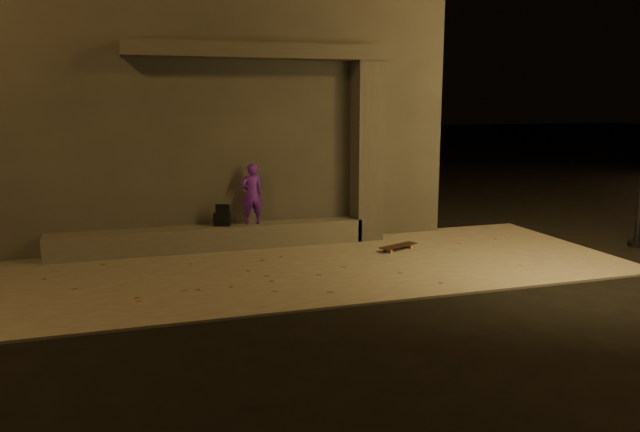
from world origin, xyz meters
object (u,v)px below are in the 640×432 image
object	(u,v)px
skateboarder	(252,194)
backpack	(222,218)
column	(367,152)
skateboard	(398,246)

from	to	relation	value
skateboarder	backpack	distance (m)	0.74
column	backpack	world-z (taller)	column
column	skateboarder	size ratio (longest dim) A/B	3.05
skateboarder	skateboard	distance (m)	3.01
column	skateboard	size ratio (longest dim) A/B	4.10
column	backpack	xyz separation A→B (m)	(-2.99, -0.00, -1.20)
skateboard	column	bearing A→B (deg)	76.67
column	skateboard	xyz separation A→B (m)	(0.19, -1.17, -1.72)
backpack	skateboard	xyz separation A→B (m)	(3.18, -1.17, -0.52)
skateboarder	backpack	xyz separation A→B (m)	(-0.59, -0.00, -0.44)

